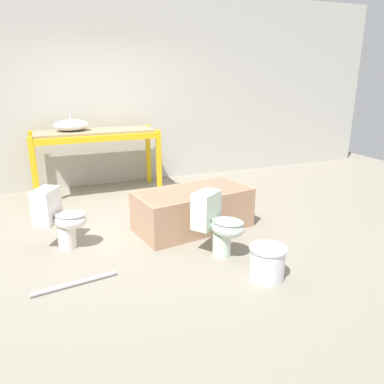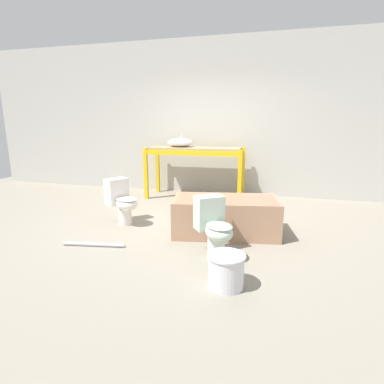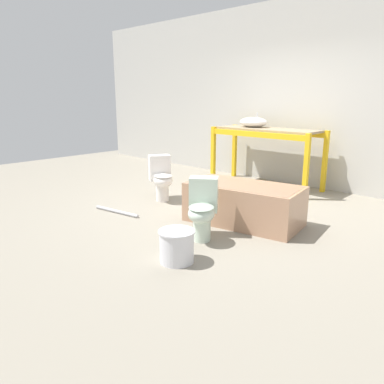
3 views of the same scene
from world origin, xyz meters
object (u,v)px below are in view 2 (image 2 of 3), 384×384
sink_basin (180,142)px  bathtub_main (225,213)px  bucket_white (226,270)px  toilet_far (214,226)px  toilet_near (122,200)px

sink_basin → bathtub_main: (1.23, -1.96, -0.83)m
sink_basin → bathtub_main: size_ratio=0.34×
bucket_white → toilet_far: bearing=110.1°
toilet_far → bucket_white: size_ratio=1.91×
sink_basin → bathtub_main: sink_basin is taller
sink_basin → toilet_far: (1.21, -2.72, -0.75)m
bathtub_main → toilet_far: size_ratio=2.22×
toilet_near → bucket_white: bearing=-98.3°
sink_basin → toilet_near: sink_basin is taller
bucket_white → sink_basin: bearing=113.3°
sink_basin → toilet_near: bearing=-100.0°
bathtub_main → toilet_far: bearing=-101.1°
bathtub_main → toilet_near: size_ratio=2.22×
sink_basin → bucket_white: size_ratio=1.46×
toilet_near → toilet_far: bearing=-86.7°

